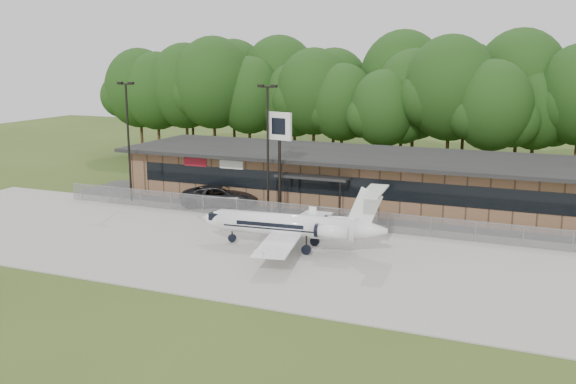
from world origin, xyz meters
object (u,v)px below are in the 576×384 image
at_px(terminal, 357,177).
at_px(suv, 220,196).
at_px(business_jet, 293,226).
at_px(pole_sign, 279,137).

xyz_separation_m(terminal, suv, (-10.03, -6.13, -1.29)).
height_order(terminal, business_jet, business_jet).
bearing_deg(pole_sign, suv, -177.86).
xyz_separation_m(business_jet, suv, (-10.30, 8.95, -0.68)).
bearing_deg(pole_sign, business_jet, -49.00).
bearing_deg(terminal, suv, -148.60).
distance_m(business_jet, pole_sign, 10.21).
xyz_separation_m(suv, pole_sign, (5.89, -1.02, 5.35)).
relative_size(terminal, suv, 6.44).
bearing_deg(business_jet, suv, 134.27).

